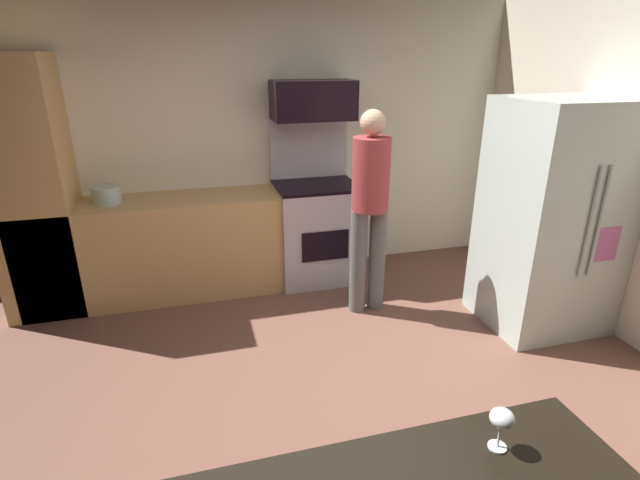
{
  "coord_description": "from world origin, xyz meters",
  "views": [
    {
      "loc": [
        -0.64,
        -2.25,
        2.08
      ],
      "look_at": [
        0.06,
        0.3,
        1.05
      ],
      "focal_mm": 26.83,
      "sensor_mm": 36.0,
      "label": 1
    }
  ],
  "objects_px": {
    "wine_glass_mid": "(502,420)",
    "stock_pot": "(107,195)",
    "microwave": "(313,100)",
    "oven_range": "(316,227)",
    "refrigerator": "(552,218)",
    "person_cook": "(370,204)"
  },
  "relations": [
    {
      "from": "stock_pot",
      "to": "person_cook",
      "type": "bearing_deg",
      "value": -20.25
    },
    {
      "from": "person_cook",
      "to": "stock_pot",
      "type": "xyz_separation_m",
      "value": [
        -2.08,
        0.77,
        0.02
      ]
    },
    {
      "from": "person_cook",
      "to": "wine_glass_mid",
      "type": "bearing_deg",
      "value": -101.53
    },
    {
      "from": "microwave",
      "to": "wine_glass_mid",
      "type": "bearing_deg",
      "value": -94.37
    },
    {
      "from": "wine_glass_mid",
      "to": "microwave",
      "type": "bearing_deg",
      "value": 85.63
    },
    {
      "from": "microwave",
      "to": "oven_range",
      "type": "bearing_deg",
      "value": -90.0
    },
    {
      "from": "oven_range",
      "to": "wine_glass_mid",
      "type": "relative_size",
      "value": 10.26
    },
    {
      "from": "oven_range",
      "to": "microwave",
      "type": "xyz_separation_m",
      "value": [
        0.0,
        0.09,
        1.18
      ]
    },
    {
      "from": "microwave",
      "to": "wine_glass_mid",
      "type": "relative_size",
      "value": 4.98
    },
    {
      "from": "refrigerator",
      "to": "person_cook",
      "type": "height_order",
      "value": "refrigerator"
    },
    {
      "from": "oven_range",
      "to": "stock_pot",
      "type": "distance_m",
      "value": 1.88
    },
    {
      "from": "person_cook",
      "to": "wine_glass_mid",
      "type": "relative_size",
      "value": 11.43
    },
    {
      "from": "refrigerator",
      "to": "person_cook",
      "type": "distance_m",
      "value": 1.41
    },
    {
      "from": "wine_glass_mid",
      "to": "stock_pot",
      "type": "height_order",
      "value": "same"
    },
    {
      "from": "person_cook",
      "to": "wine_glass_mid",
      "type": "distance_m",
      "value": 2.52
    },
    {
      "from": "oven_range",
      "to": "wine_glass_mid",
      "type": "height_order",
      "value": "oven_range"
    },
    {
      "from": "refrigerator",
      "to": "stock_pot",
      "type": "xyz_separation_m",
      "value": [
        -3.38,
        1.31,
        0.08
      ]
    },
    {
      "from": "oven_range",
      "to": "refrigerator",
      "type": "xyz_separation_m",
      "value": [
        1.55,
        -1.31,
        0.38
      ]
    },
    {
      "from": "wine_glass_mid",
      "to": "stock_pot",
      "type": "xyz_separation_m",
      "value": [
        -1.57,
        3.23,
        -0.04
      ]
    },
    {
      "from": "oven_range",
      "to": "refrigerator",
      "type": "bearing_deg",
      "value": -40.09
    },
    {
      "from": "refrigerator",
      "to": "oven_range",
      "type": "bearing_deg",
      "value": 139.91
    },
    {
      "from": "refrigerator",
      "to": "stock_pot",
      "type": "distance_m",
      "value": 3.63
    }
  ]
}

